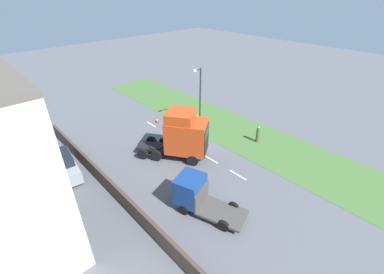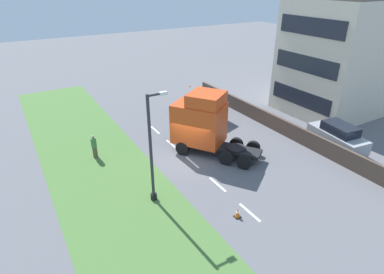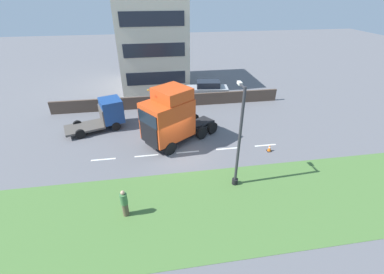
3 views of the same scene
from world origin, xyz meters
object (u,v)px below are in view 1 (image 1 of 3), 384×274
parked_car (63,165)px  lamp_post (200,101)px  pedestrian (258,134)px  flatbed_truck (195,193)px  traffic_cone_lead (157,120)px  lorry_cab (184,135)px

parked_car → lamp_post: bearing=-177.5°
lamp_post → pedestrian: (-1.67, 6.86, -2.11)m
flatbed_truck → pedestrian: (-11.06, -2.22, -0.50)m
flatbed_truck → lamp_post: lamp_post is taller
pedestrian → traffic_cone_lead: bearing=-65.2°
lorry_cab → traffic_cone_lead: bearing=-142.2°
parked_car → pedestrian: bearing=161.3°
lamp_post → parked_car: bearing=-4.9°
traffic_cone_lead → parked_car: bearing=12.4°
lorry_cab → flatbed_truck: bearing=20.9°
parked_car → pedestrian: 18.47m
parked_car → traffic_cone_lead: bearing=-160.2°
lorry_cab → flatbed_truck: (3.73, 5.42, -0.97)m
parked_car → lamp_post: (-14.91, 1.28, 2.00)m
parked_car → traffic_cone_lead: 11.94m
parked_car → lorry_cab: bearing=159.3°
lamp_post → lorry_cab: bearing=32.9°
lamp_post → traffic_cone_lead: (3.27, -3.84, -2.71)m
lorry_cab → parked_car: lorry_cab is taller
flatbed_truck → traffic_cone_lead: bearing=46.0°
pedestrian → traffic_cone_lead: (4.94, -10.70, -0.59)m
lorry_cab → lamp_post: bearing=178.3°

